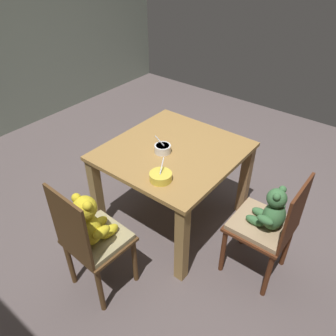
{
  "coord_description": "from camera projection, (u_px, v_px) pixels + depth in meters",
  "views": [
    {
      "loc": [
        -1.7,
        -1.29,
        2.09
      ],
      "look_at": [
        0.0,
        0.05,
        0.51
      ],
      "focal_mm": 35.36,
      "sensor_mm": 36.0,
      "label": 1
    }
  ],
  "objects": [
    {
      "name": "porridge_bowl_white_center",
      "position": [
        163.0,
        149.0,
        2.49
      ],
      "size": [
        0.12,
        0.13,
        0.12
      ],
      "color": "white",
      "rests_on": "dining_table"
    },
    {
      "name": "porridge_bowl_yellow_near_left",
      "position": [
        161.0,
        176.0,
        2.21
      ],
      "size": [
        0.16,
        0.15,
        0.13
      ],
      "color": "yellow",
      "rests_on": "dining_table"
    },
    {
      "name": "teddy_chair_near_front",
      "position": [
        269.0,
        220.0,
        2.19
      ],
      "size": [
        0.39,
        0.4,
        0.87
      ],
      "rotation": [
        0.0,
        0.0,
        1.57
      ],
      "color": "#542915",
      "rests_on": "ground_plane"
    },
    {
      "name": "teddy_chair_near_left",
      "position": [
        91.0,
        231.0,
        2.07
      ],
      "size": [
        0.39,
        0.4,
        0.92
      ],
      "rotation": [
        0.0,
        0.0,
        -0.05
      ],
      "color": "#54371C",
      "rests_on": "ground_plane"
    },
    {
      "name": "ground_plane",
      "position": [
        172.0,
        218.0,
        2.96
      ],
      "size": [
        5.2,
        5.2,
        0.04
      ],
      "color": "#5C5050"
    },
    {
      "name": "dining_table",
      "position": [
        173.0,
        163.0,
        2.61
      ],
      "size": [
        1.01,
        0.96,
        0.71
      ],
      "color": "#A27840",
      "rests_on": "ground_plane"
    }
  ]
}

